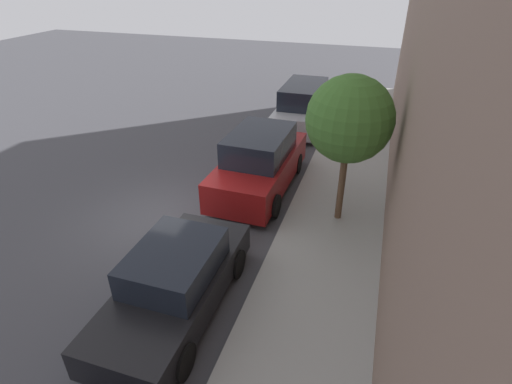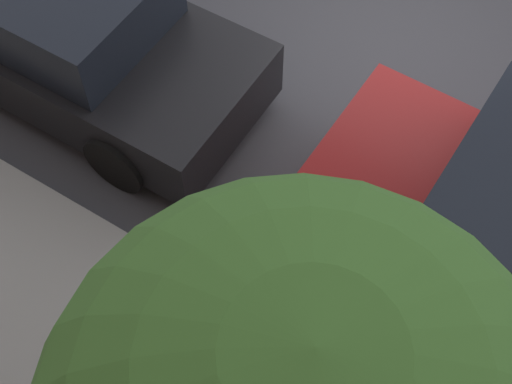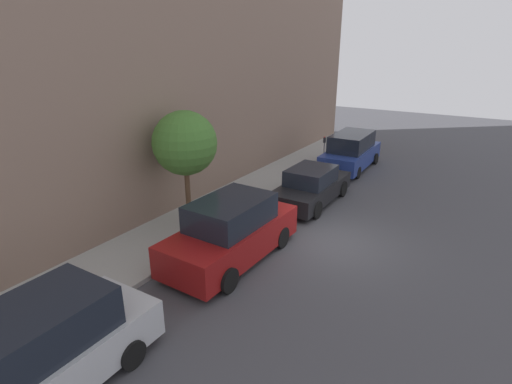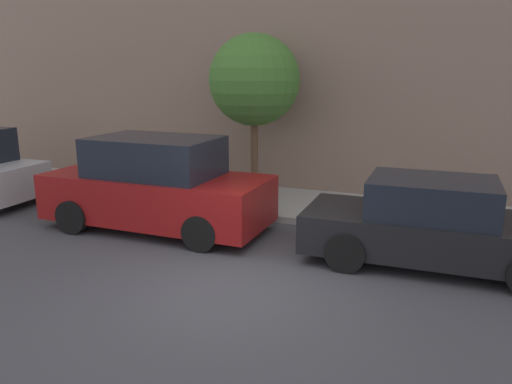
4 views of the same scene
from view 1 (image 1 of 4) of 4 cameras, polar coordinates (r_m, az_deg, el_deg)
name	(u,v)px [view 1 (image 1 of 4)]	position (r m, az deg, el deg)	size (l,w,h in m)	color
ground_plane	(159,220)	(12.02, -13.65, -3.85)	(60.00, 60.00, 0.00)	#424247
sidewalk	(326,249)	(10.59, 9.95, -8.08)	(2.75, 32.00, 0.15)	#9E9E99
parked_sedan_second	(175,282)	(8.71, -11.47, -12.55)	(1.92, 4.51, 1.54)	black
parked_suv_third	(260,163)	(12.85, 0.51, 4.20)	(2.08, 4.85, 1.98)	maroon
parked_minivan_fourth	(303,106)	(18.46, 6.72, 12.16)	(2.02, 4.91, 1.90)	#B7BABF
parking_meter_far	(340,104)	(18.45, 11.95, 12.15)	(0.11, 0.15, 1.48)	#ADADB2
street_tree	(349,120)	(10.47, 13.21, 10.02)	(2.23, 2.23, 4.06)	brown
fire_hydrant	(344,100)	(21.03, 12.41, 12.67)	(0.20, 0.20, 0.69)	gold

